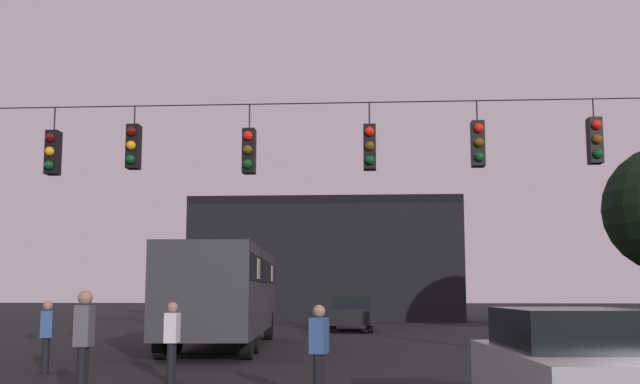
{
  "coord_description": "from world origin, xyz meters",
  "views": [
    {
      "loc": [
        1.06,
        -4.22,
        1.74
      ],
      "look_at": [
        -0.33,
        17.24,
        4.54
      ],
      "focal_mm": 42.86,
      "sensor_mm": 36.0,
      "label": 1
    }
  ],
  "objects_px": {
    "pedestrian_crossing_left": "(84,338)",
    "pedestrian_trailing": "(47,333)",
    "city_bus": "(225,287)",
    "car_far_left": "(351,313)",
    "pedestrian_crossing_right": "(172,338)",
    "car_near_right": "(573,366)",
    "pedestrian_crossing_center": "(319,347)"
  },
  "relations": [
    {
      "from": "city_bus",
      "to": "pedestrian_crossing_right",
      "type": "distance_m",
      "value": 9.22
    },
    {
      "from": "car_near_right",
      "to": "pedestrian_crossing_center",
      "type": "distance_m",
      "value": 4.12
    },
    {
      "from": "city_bus",
      "to": "pedestrian_crossing_center",
      "type": "bearing_deg",
      "value": -72.04
    },
    {
      "from": "car_near_right",
      "to": "pedestrian_crossing_right",
      "type": "height_order",
      "value": "pedestrian_crossing_right"
    },
    {
      "from": "pedestrian_crossing_left",
      "to": "car_far_left",
      "type": "bearing_deg",
      "value": 80.22
    },
    {
      "from": "city_bus",
      "to": "car_far_left",
      "type": "bearing_deg",
      "value": 69.81
    },
    {
      "from": "city_bus",
      "to": "pedestrian_crossing_right",
      "type": "height_order",
      "value": "city_bus"
    },
    {
      "from": "city_bus",
      "to": "pedestrian_crossing_left",
      "type": "relative_size",
      "value": 6.35
    },
    {
      "from": "pedestrian_trailing",
      "to": "pedestrian_crossing_right",
      "type": "bearing_deg",
      "value": -25.27
    },
    {
      "from": "car_near_right",
      "to": "pedestrian_trailing",
      "type": "bearing_deg",
      "value": 147.16
    },
    {
      "from": "pedestrian_crossing_right",
      "to": "city_bus",
      "type": "bearing_deg",
      "value": 94.49
    },
    {
      "from": "car_near_right",
      "to": "pedestrian_crossing_right",
      "type": "xyz_separation_m",
      "value": [
        -6.38,
        4.66,
        0.06
      ]
    },
    {
      "from": "car_near_right",
      "to": "car_far_left",
      "type": "bearing_deg",
      "value": 98.09
    },
    {
      "from": "pedestrian_crossing_center",
      "to": "car_far_left",
      "type": "bearing_deg",
      "value": 90.02
    },
    {
      "from": "city_bus",
      "to": "pedestrian_crossing_right",
      "type": "xyz_separation_m",
      "value": [
        0.72,
        -9.13,
        -1.01
      ]
    },
    {
      "from": "pedestrian_crossing_right",
      "to": "pedestrian_crossing_left",
      "type": "bearing_deg",
      "value": -106.58
    },
    {
      "from": "city_bus",
      "to": "pedestrian_crossing_left",
      "type": "xyz_separation_m",
      "value": [
        -0.05,
        -11.7,
        -0.87
      ]
    },
    {
      "from": "car_far_left",
      "to": "pedestrian_trailing",
      "type": "xyz_separation_m",
      "value": [
        -6.1,
        -17.73,
        0.06
      ]
    },
    {
      "from": "pedestrian_crossing_left",
      "to": "pedestrian_trailing",
      "type": "bearing_deg",
      "value": 120.11
    },
    {
      "from": "pedestrian_crossing_left",
      "to": "pedestrian_crossing_right",
      "type": "bearing_deg",
      "value": 73.42
    },
    {
      "from": "car_far_left",
      "to": "pedestrian_crossing_right",
      "type": "relative_size",
      "value": 2.86
    },
    {
      "from": "pedestrian_crossing_right",
      "to": "pedestrian_trailing",
      "type": "bearing_deg",
      "value": 154.73
    },
    {
      "from": "city_bus",
      "to": "car_near_right",
      "type": "distance_m",
      "value": 15.54
    },
    {
      "from": "car_far_left",
      "to": "pedestrian_crossing_left",
      "type": "bearing_deg",
      "value": -99.78
    },
    {
      "from": "pedestrian_crossing_center",
      "to": "pedestrian_trailing",
      "type": "relative_size",
      "value": 0.99
    },
    {
      "from": "pedestrian_crossing_right",
      "to": "car_far_left",
      "type": "bearing_deg",
      "value": 81.16
    },
    {
      "from": "car_near_right",
      "to": "pedestrian_trailing",
      "type": "relative_size",
      "value": 2.88
    },
    {
      "from": "city_bus",
      "to": "car_far_left",
      "type": "height_order",
      "value": "city_bus"
    },
    {
      "from": "car_near_right",
      "to": "pedestrian_crossing_right",
      "type": "distance_m",
      "value": 7.9
    },
    {
      "from": "car_far_left",
      "to": "pedestrian_crossing_center",
      "type": "xyz_separation_m",
      "value": [
        0.01,
        -21.51,
        0.05
      ]
    },
    {
      "from": "pedestrian_crossing_left",
      "to": "city_bus",
      "type": "bearing_deg",
      "value": 89.76
    },
    {
      "from": "city_bus",
      "to": "car_far_left",
      "type": "xyz_separation_m",
      "value": [
        3.7,
        10.07,
        -1.07
      ]
    }
  ]
}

